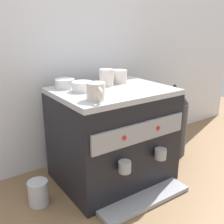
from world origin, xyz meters
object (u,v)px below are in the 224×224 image
(ceramic_cup_2, at_px, (107,77))
(ceramic_bowl_0, at_px, (65,84))
(ceramic_bowl_1, at_px, (82,87))
(milk_pitcher, at_px, (38,193))
(ceramic_cup_1, at_px, (96,92))
(ceramic_cup_0, at_px, (119,76))
(coffee_grinder, at_px, (172,120))
(espresso_machine, at_px, (112,135))

(ceramic_cup_2, distance_m, ceramic_bowl_0, 0.22)
(ceramic_bowl_1, bearing_deg, milk_pitcher, -171.90)
(ceramic_cup_1, distance_m, ceramic_cup_2, 0.28)
(ceramic_bowl_1, xyz_separation_m, milk_pitcher, (-0.27, -0.04, -0.46))
(ceramic_bowl_1, distance_m, milk_pitcher, 0.53)
(ceramic_cup_0, relative_size, ceramic_bowl_1, 1.18)
(ceramic_cup_1, xyz_separation_m, ceramic_bowl_0, (-0.01, 0.28, -0.02))
(ceramic_cup_1, relative_size, ceramic_cup_2, 1.05)
(ceramic_cup_2, bearing_deg, ceramic_cup_0, 14.40)
(ceramic_cup_0, distance_m, coffee_grinder, 0.48)
(ceramic_cup_1, height_order, ceramic_bowl_0, ceramic_cup_1)
(ceramic_bowl_0, bearing_deg, ceramic_bowl_1, -68.59)
(ceramic_bowl_1, bearing_deg, ceramic_bowl_0, 111.41)
(espresso_machine, relative_size, ceramic_bowl_0, 5.84)
(ceramic_cup_2, distance_m, ceramic_bowl_1, 0.17)
(ceramic_cup_0, distance_m, milk_pitcher, 0.71)
(ceramic_bowl_0, xyz_separation_m, ceramic_bowl_1, (0.04, -0.10, -0.00))
(ceramic_bowl_0, xyz_separation_m, coffee_grinder, (0.66, -0.12, -0.29))
(coffee_grinder, distance_m, milk_pitcher, 0.90)
(espresso_machine, relative_size, ceramic_cup_1, 4.72)
(ceramic_cup_1, xyz_separation_m, ceramic_bowl_1, (0.03, 0.17, -0.02))
(ceramic_bowl_0, xyz_separation_m, milk_pitcher, (-0.23, -0.14, -0.46))
(ceramic_cup_0, distance_m, ceramic_bowl_1, 0.26)
(ceramic_cup_2, relative_size, milk_pitcher, 0.97)
(ceramic_cup_2, xyz_separation_m, coffee_grinder, (0.45, -0.05, -0.31))
(ceramic_cup_0, xyz_separation_m, ceramic_bowl_0, (-0.29, 0.05, -0.01))
(ceramic_cup_2, relative_size, ceramic_bowl_0, 1.18)
(ceramic_cup_1, xyz_separation_m, milk_pitcher, (-0.24, 0.13, -0.47))
(espresso_machine, height_order, milk_pitcher, espresso_machine)
(ceramic_cup_1, height_order, ceramic_bowl_1, ceramic_cup_1)
(espresso_machine, bearing_deg, ceramic_cup_1, -143.08)
(ceramic_cup_1, distance_m, ceramic_bowl_1, 0.18)
(ceramic_cup_0, height_order, coffee_grinder, ceramic_cup_0)
(milk_pitcher, bearing_deg, ceramic_bowl_0, 32.11)
(ceramic_bowl_1, bearing_deg, ceramic_cup_0, 12.80)
(ceramic_cup_2, height_order, ceramic_bowl_1, ceramic_cup_2)
(milk_pitcher, bearing_deg, espresso_machine, -0.66)
(ceramic_cup_1, bearing_deg, ceramic_cup_2, 47.11)
(ceramic_bowl_1, bearing_deg, espresso_machine, -16.74)
(ceramic_cup_1, bearing_deg, ceramic_cup_0, 39.04)
(ceramic_cup_0, xyz_separation_m, ceramic_bowl_1, (-0.25, -0.06, -0.01))
(ceramic_bowl_1, distance_m, coffee_grinder, 0.68)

